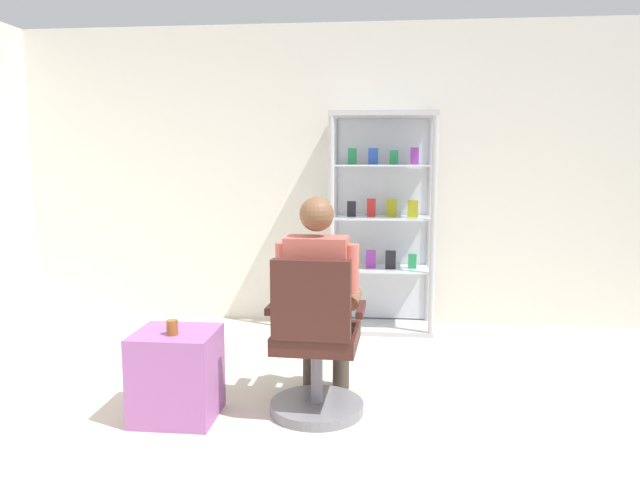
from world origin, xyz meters
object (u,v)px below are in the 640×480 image
Objects in this scene: display_cabinet_main at (382,221)px; seated_shopkeeper at (319,292)px; office_chair at (315,351)px; storage_crate at (177,375)px; tea_glass at (172,327)px.

display_cabinet_main reaches higher than seated_shopkeeper.
office_chair is 0.82m from storage_crate.
seated_shopkeeper is 15.07× the size of tea_glass.
storage_crate is at bearing -162.12° from seated_shopkeeper.
seated_shopkeeper is at bearing 87.39° from office_chair.
seated_shopkeeper is at bearing -102.07° from display_cabinet_main.
storage_crate is (-1.18, -2.01, -0.70)m from display_cabinet_main.
display_cabinet_main reaches higher than office_chair.
seated_shopkeeper is 0.96m from storage_crate.
storage_crate is (-0.81, -0.26, -0.45)m from seated_shopkeeper.
storage_crate is 6.05× the size of tea_glass.
seated_shopkeeper is (0.01, 0.16, 0.32)m from office_chair.
office_chair is 0.36m from seated_shopkeeper.
display_cabinet_main is 1.47× the size of seated_shopkeeper.
tea_glass is at bearing -157.87° from seated_shopkeeper.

